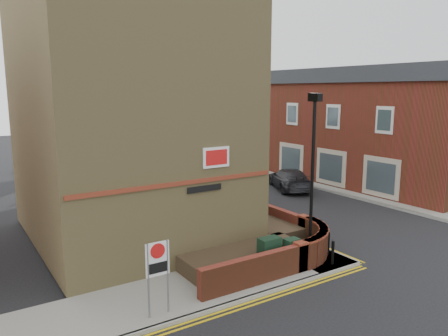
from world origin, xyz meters
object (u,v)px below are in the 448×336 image
(lamppost, at_px, (312,177))
(zone_sign, at_px, (158,265))
(utility_cabinet_large, at_px, (269,254))
(silver_car_near, at_px, (244,194))

(lamppost, bearing_deg, zone_sign, -173.93)
(lamppost, bearing_deg, utility_cabinet_large, 176.99)
(lamppost, bearing_deg, silver_car_near, 70.69)
(zone_sign, bearing_deg, utility_cabinet_large, 9.69)
(zone_sign, xyz_separation_m, silver_car_near, (9.55, 9.13, -1.03))
(utility_cabinet_large, xyz_separation_m, zone_sign, (-4.70, -0.80, 0.92))
(utility_cabinet_large, distance_m, zone_sign, 4.86)
(zone_sign, height_order, silver_car_near, zone_sign)
(lamppost, height_order, utility_cabinet_large, lamppost)
(lamppost, distance_m, utility_cabinet_large, 3.24)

